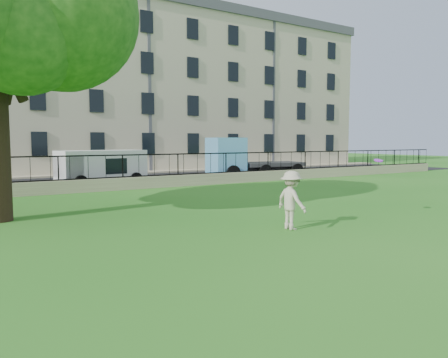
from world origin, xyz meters
TOP-DOWN VIEW (x-y plane):
  - ground at (0.00, 0.00)m, footprint 120.00×120.00m
  - retaining_wall at (0.00, 12.00)m, footprint 50.00×0.40m
  - iron_railing at (0.00, 12.00)m, footprint 50.00×0.05m
  - street at (0.00, 16.70)m, footprint 60.00×9.00m
  - sidewalk at (0.00, 21.90)m, footprint 60.00×1.40m
  - building_row at (0.00, 27.57)m, footprint 56.40×10.40m
  - man at (0.52, 0.30)m, footprint 0.59×1.03m
  - frisbee at (3.89, 0.16)m, footprint 0.35×0.34m
  - white_van at (-0.29, 14.40)m, footprint 4.70×2.36m
  - blue_truck at (9.80, 14.40)m, footprint 6.42×3.02m

SIDE VIEW (x-z plane):
  - ground at x=0.00m, z-range 0.00..0.00m
  - street at x=0.00m, z-range 0.00..0.01m
  - sidewalk at x=0.00m, z-range 0.00..0.12m
  - retaining_wall at x=0.00m, z-range 0.00..0.60m
  - man at x=0.52m, z-range 0.00..1.58m
  - white_van at x=-0.29m, z-range 0.00..1.89m
  - iron_railing at x=0.00m, z-range 0.59..1.72m
  - blue_truck at x=9.80m, z-range 0.00..2.59m
  - frisbee at x=3.89m, z-range 1.73..1.85m
  - building_row at x=0.00m, z-range 0.02..13.82m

